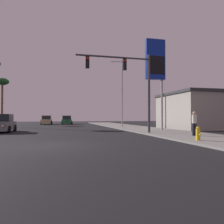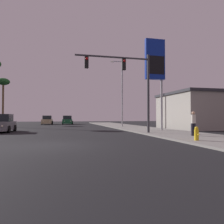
{
  "view_description": "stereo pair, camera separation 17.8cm",
  "coord_description": "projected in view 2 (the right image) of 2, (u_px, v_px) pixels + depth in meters",
  "views": [
    {
      "loc": [
        0.43,
        -11.2,
        1.4
      ],
      "look_at": [
        6.8,
        15.27,
        2.03
      ],
      "focal_mm": 35.0,
      "sensor_mm": 36.0,
      "label": 1
    },
    {
      "loc": [
        0.6,
        -11.24,
        1.4
      ],
      "look_at": [
        6.8,
        15.27,
        2.03
      ],
      "focal_mm": 35.0,
      "sensor_mm": 36.0,
      "label": 2
    }
  ],
  "objects": [
    {
      "name": "street_lamp",
      "position": [
        121.0,
        90.0,
        29.72
      ],
      "size": [
        1.74,
        0.24,
        9.0
      ],
      "color": "#99999E",
      "rests_on": "sidewalk_right"
    },
    {
      "name": "traffic_light_mast",
      "position": [
        129.0,
        77.0,
        17.78
      ],
      "size": [
        6.16,
        0.36,
        6.5
      ],
      "color": "#38383D",
      "rests_on": "sidewalk_right"
    },
    {
      "name": "ground_plane",
      "position": [
        48.0,
        145.0,
        10.77
      ],
      "size": [
        120.0,
        120.0,
        0.0
      ],
      "primitive_type": "plane",
      "color": "black"
    },
    {
      "name": "fire_hydrant",
      "position": [
        197.0,
        134.0,
        11.97
      ],
      "size": [
        0.24,
        0.34,
        0.76
      ],
      "color": "gold",
      "rests_on": "sidewalk_right"
    },
    {
      "name": "car_grey",
      "position": [
        2.0,
        124.0,
        20.3
      ],
      "size": [
        2.04,
        4.31,
        1.68
      ],
      "rotation": [
        0.0,
        0.0,
        3.14
      ],
      "color": "slate",
      "rests_on": "ground"
    },
    {
      "name": "palm_tree_far",
      "position": [
        3.0,
        84.0,
        41.72
      ],
      "size": [
        2.4,
        2.4,
        8.85
      ],
      "color": "brown",
      "rests_on": "ground"
    },
    {
      "name": "car_tan",
      "position": [
        47.0,
        120.0,
        41.76
      ],
      "size": [
        2.04,
        4.33,
        1.68
      ],
      "rotation": [
        0.0,
        0.0,
        3.12
      ],
      "color": "tan",
      "rests_on": "ground"
    },
    {
      "name": "pedestrian_on_sidewalk",
      "position": [
        193.0,
        122.0,
        14.97
      ],
      "size": [
        0.34,
        0.32,
        1.67
      ],
      "color": "#23232D",
      "rests_on": "sidewalk_right"
    },
    {
      "name": "building_gas_station",
      "position": [
        208.0,
        111.0,
        26.44
      ],
      "size": [
        10.3,
        8.3,
        4.3
      ],
      "color": "gray",
      "rests_on": "ground"
    },
    {
      "name": "gas_station_sign",
      "position": [
        155.0,
        64.0,
        21.59
      ],
      "size": [
        2.0,
        0.42,
        9.0
      ],
      "color": "#99999E",
      "rests_on": "sidewalk_right"
    },
    {
      "name": "sidewalk_right",
      "position": [
        149.0,
        130.0,
        22.67
      ],
      "size": [
        5.0,
        60.0,
        0.12
      ],
      "color": "gray",
      "rests_on": "ground"
    },
    {
      "name": "car_green",
      "position": [
        67.0,
        120.0,
        42.48
      ],
      "size": [
        2.04,
        4.34,
        1.68
      ],
      "rotation": [
        0.0,
        0.0,
        3.11
      ],
      "color": "#195933",
      "rests_on": "ground"
    }
  ]
}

